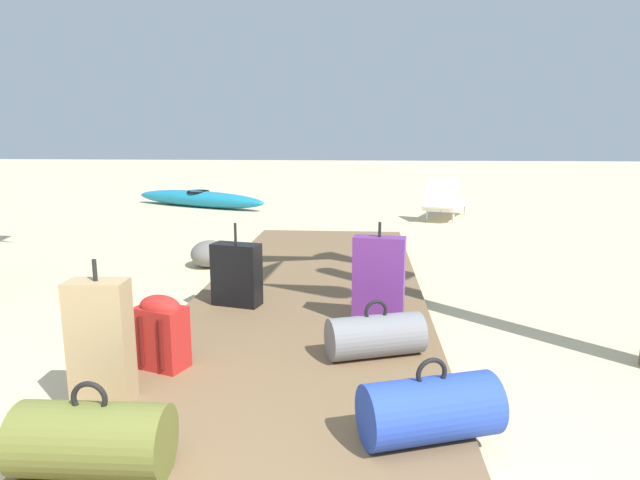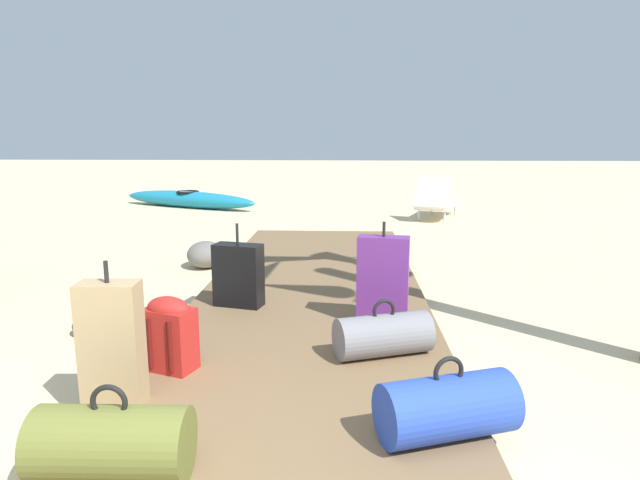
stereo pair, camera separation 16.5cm
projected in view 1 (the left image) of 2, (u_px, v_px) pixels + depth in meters
ground_plane at (301, 330)px, 4.41m from camera, size 60.00×60.00×0.00m
boardwalk at (309, 300)px, 5.09m from camera, size 2.14×7.04×0.08m
backpack_red at (161, 330)px, 3.48m from camera, size 0.36×0.29×0.49m
duffel_bag_olive at (93, 439)px, 2.38m from camera, size 0.68×0.35×0.44m
duffel_bag_grey at (375, 336)px, 3.68m from camera, size 0.71×0.49×0.40m
duffel_bag_blue at (430, 409)px, 2.66m from camera, size 0.75×0.52×0.43m
suitcase_tan at (101, 343)px, 2.99m from camera, size 0.33×0.19×0.83m
suitcase_black at (237, 274)px, 4.77m from camera, size 0.45×0.29×0.74m
suitcase_purple at (379, 281)px, 4.27m from camera, size 0.42×0.22×0.83m
lounge_chair at (446, 202)px, 10.17m from camera, size 1.10×1.64×0.81m
kayak at (199, 199)px, 11.95m from camera, size 3.40×1.90×0.37m
rock_left_near at (209, 254)px, 6.52m from camera, size 0.47×0.53×0.32m
rock_left_mid at (94, 323)px, 4.37m from camera, size 0.38×0.32×0.15m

